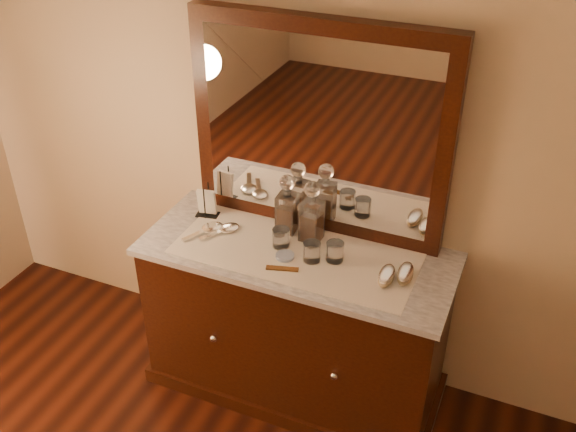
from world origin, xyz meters
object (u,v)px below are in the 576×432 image
at_px(decanter_left, 287,210).
at_px(decanter_right, 312,217).
at_px(napkin_rack, 207,204).
at_px(brush_near, 387,276).
at_px(hand_mirror_outer, 209,229).
at_px(brush_far, 405,273).
at_px(hand_mirror_inner, 226,229).
at_px(pin_dish, 285,256).
at_px(comb, 282,269).
at_px(dresser_cabinet, 296,324).
at_px(mirror_frame, 319,130).

xyz_separation_m(decanter_left, decanter_right, (0.13, -0.02, 0.00)).
bearing_deg(napkin_rack, brush_near, -9.22).
height_order(decanter_left, hand_mirror_outer, decanter_left).
bearing_deg(brush_far, decanter_right, 166.61).
distance_m(brush_far, hand_mirror_inner, 0.87).
height_order(pin_dish, decanter_left, decanter_left).
bearing_deg(comb, brush_near, -1.89).
xyz_separation_m(dresser_cabinet, brush_far, (0.50, 0.00, 0.46)).
bearing_deg(hand_mirror_outer, dresser_cabinet, 1.38).
bearing_deg(hand_mirror_outer, decanter_right, 14.97).
relative_size(comb, hand_mirror_outer, 0.64).
bearing_deg(dresser_cabinet, mirror_frame, 90.00).
relative_size(dresser_cabinet, decanter_right, 4.59).
distance_m(mirror_frame, brush_far, 0.73).
xyz_separation_m(comb, decanter_right, (0.03, 0.27, 0.11)).
relative_size(mirror_frame, comb, 8.36).
bearing_deg(decanter_right, comb, -96.30).
bearing_deg(hand_mirror_outer, brush_near, -2.19).
bearing_deg(dresser_cabinet, brush_far, 0.23).
bearing_deg(pin_dish, mirror_frame, 84.75).
bearing_deg(hand_mirror_inner, brush_far, -1.01).
relative_size(dresser_cabinet, mirror_frame, 1.17).
relative_size(napkin_rack, decanter_right, 0.54).
xyz_separation_m(mirror_frame, comb, (-0.00, -0.40, -0.49)).
bearing_deg(hand_mirror_outer, mirror_frame, 29.77).
height_order(napkin_rack, decanter_right, decanter_right).
bearing_deg(mirror_frame, comb, -90.63).
height_order(hand_mirror_outer, hand_mirror_inner, same).
relative_size(pin_dish, hand_mirror_outer, 0.38).
relative_size(mirror_frame, brush_far, 7.75).
xyz_separation_m(comb, brush_far, (0.51, 0.16, 0.02)).
bearing_deg(hand_mirror_outer, pin_dish, -7.70).
relative_size(dresser_cabinet, brush_near, 9.16).
relative_size(comb, decanter_right, 0.47).
distance_m(dresser_cabinet, hand_mirror_inner, 0.59).
bearing_deg(hand_mirror_outer, napkin_rack, 121.42).
distance_m(decanter_left, hand_mirror_outer, 0.39).
relative_size(decanter_left, brush_far, 1.92).
relative_size(brush_near, hand_mirror_outer, 0.68).
xyz_separation_m(napkin_rack, brush_near, (0.95, -0.15, -0.04)).
xyz_separation_m(brush_far, hand_mirror_inner, (-0.87, 0.02, -0.01)).
relative_size(brush_far, hand_mirror_inner, 0.73).
xyz_separation_m(mirror_frame, decanter_right, (0.03, -0.13, -0.38)).
distance_m(comb, hand_mirror_inner, 0.41).
bearing_deg(comb, hand_mirror_outer, 146.24).
distance_m(dresser_cabinet, decanter_left, 0.58).
height_order(pin_dish, decanter_right, decanter_right).
xyz_separation_m(brush_far, hand_mirror_outer, (-0.95, -0.01, -0.01)).
xyz_separation_m(hand_mirror_outer, hand_mirror_inner, (0.08, 0.03, -0.00)).
bearing_deg(napkin_rack, brush_far, -6.04).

